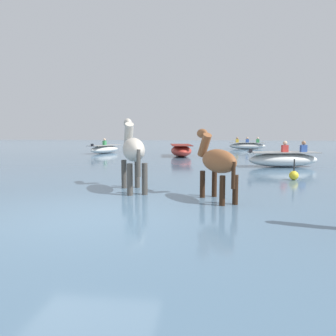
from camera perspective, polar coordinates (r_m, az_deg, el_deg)
ground_plane at (r=6.31m, az=-14.09°, el=-10.18°), size 120.00×120.00×0.00m
water_surface at (r=15.89m, az=-1.33°, el=0.33°), size 90.00×90.00×0.25m
horse_lead_chestnut at (r=7.32m, az=8.46°, el=0.90°), size 1.05×1.63×1.84m
horse_trailing_pinto at (r=8.48m, az=-6.09°, el=2.85°), size 1.06×1.94×2.14m
boat_distant_west at (r=20.62m, az=2.29°, el=3.05°), size 1.72×3.47×0.73m
boat_mid_channel at (r=30.11m, az=13.56°, el=3.78°), size 3.17×1.07×1.07m
boat_near_port at (r=24.05m, az=-10.89°, el=3.24°), size 1.85×3.22×1.07m
boat_near_starboard at (r=15.20m, az=19.33°, el=1.46°), size 3.18×1.62×1.13m
channel_buoy at (r=11.15m, az=20.96°, el=-1.17°), size 0.29×0.29×0.67m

